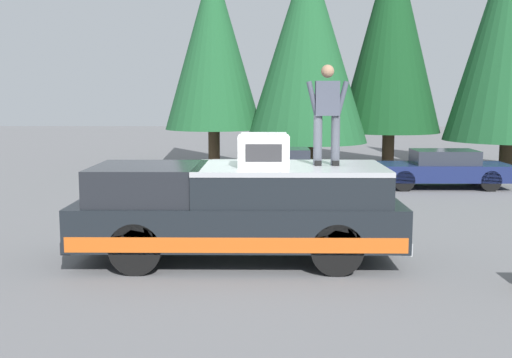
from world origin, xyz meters
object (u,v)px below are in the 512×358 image
Objects in this scene: parked_car_silver at (276,167)px; parked_car_navy at (441,169)px; pickup_truck at (239,210)px; person_on_truck_bed at (327,112)px; compressor_unit at (264,150)px.

parked_car_navy is at bearing -95.16° from parked_car_silver.
parked_car_navy is (8.51, -5.87, -0.29)m from pickup_truck.
person_on_truck_bed is 9.12m from parked_car_silver.
pickup_truck is 1.35× the size of parked_car_navy.
compressor_unit is 0.20× the size of parked_car_silver.
pickup_truck is 2.25m from person_on_truck_bed.
pickup_truck is at bearing 93.66° from person_on_truck_bed.
parked_car_silver is at bearing -5.28° from pickup_truck.
pickup_truck is 1.35× the size of parked_car_silver.
person_on_truck_bed reaches higher than parked_car_silver.
person_on_truck_bed is at bearing -75.87° from compressor_unit.
compressor_unit is at bearing 177.50° from parked_car_silver.
person_on_truck_bed reaches higher than pickup_truck.
parked_car_silver is (0.46, 5.05, 0.00)m from parked_car_navy.
compressor_unit is at bearing 147.92° from parked_car_navy.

